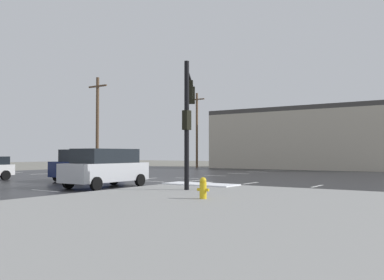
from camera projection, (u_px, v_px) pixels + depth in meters
The scene contains 12 objects.
ground_plane at pixel (170, 180), 28.15m from camera, with size 120.00×120.00×0.00m, color slate.
road_asphalt at pixel (170, 180), 28.15m from camera, with size 44.00×44.00×0.02m, color #232326.
sidewalk_corner at pixel (258, 216), 11.52m from camera, with size 18.00×18.00×0.14m, color gray.
snow_strip_curbside at pixel (201, 184), 22.05m from camera, with size 4.00×1.60×0.06m, color white.
lane_markings at pixel (172, 181), 26.33m from camera, with size 36.15×36.15×0.01m.
traffic_signal_mast at pixel (188, 107), 20.34m from camera, with size 2.49×4.10×5.94m.
fire_hydrant at pixel (203, 188), 15.28m from camera, with size 0.48×0.26×0.79m.
strip_building_background at pixel (302, 139), 48.17m from camera, with size 20.38×8.00×6.95m.
suv_silver at pixel (106, 167), 21.87m from camera, with size 2.23×4.86×2.03m.
suv_navy at pixel (88, 164), 26.95m from camera, with size 2.23×4.86×2.03m.
utility_pole_far at pixel (97, 123), 37.49m from camera, with size 2.20×0.28×8.70m.
utility_pole_distant at pixel (197, 129), 52.64m from camera, with size 2.20×0.28×9.47m.
Camera 1 is at (16.88, -22.66, 1.82)m, focal length 38.82 mm.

